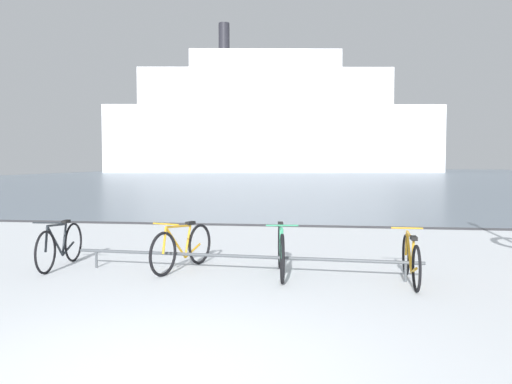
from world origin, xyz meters
TOP-DOWN VIEW (x-y plane):
  - ground at (0.00, 53.90)m, footprint 80.00×132.00m
  - bike_rack at (0.06, 3.86)m, footprint 5.38×0.41m
  - bicycle_0 at (-2.95, 3.97)m, footprint 0.46×1.68m
  - bicycle_1 at (-0.93, 4.06)m, footprint 0.63×1.66m
  - bicycle_2 at (0.67, 3.89)m, footprint 0.46×1.77m
  - bicycle_3 at (2.54, 3.63)m, footprint 0.46×1.63m
  - ferry_ship at (-8.31, 81.94)m, footprint 54.69×17.77m

SIDE VIEW (x-z plane):
  - ground at x=0.00m, z-range -0.08..0.00m
  - bike_rack at x=0.06m, z-range 0.12..0.42m
  - bicycle_3 at x=2.54m, z-range -0.03..0.71m
  - bicycle_1 at x=-0.93m, z-range -0.04..0.76m
  - bicycle_0 at x=-2.95m, z-range -0.04..0.76m
  - bicycle_2 at x=0.67m, z-range -0.04..0.79m
  - ferry_ship at x=-8.31m, z-range -4.02..20.37m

